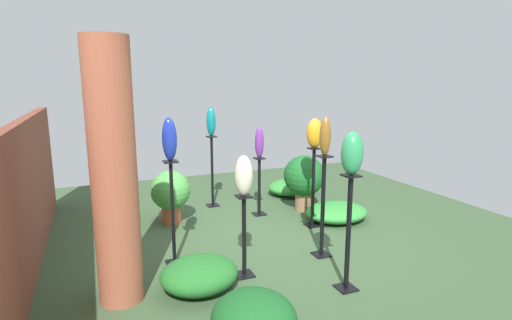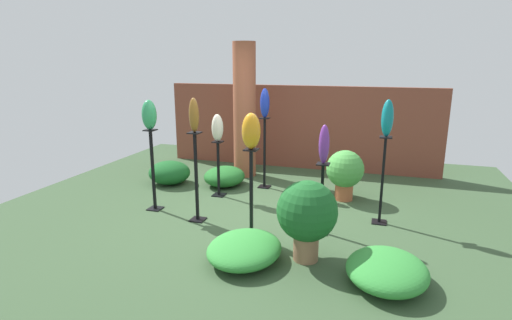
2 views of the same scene
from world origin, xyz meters
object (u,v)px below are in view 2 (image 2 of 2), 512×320
Objects in this scene: brick_pillar at (245,111)px; art_vase_cobalt at (265,103)px; art_vase_jade at (149,115)px; art_vase_violet at (324,144)px; pedestal_ivory at (218,171)px; pedestal_bronze at (196,181)px; pedestal_cobalt at (265,156)px; potted_plant_front_left at (307,214)px; pedestal_amber at (251,200)px; art_vase_ivory at (217,128)px; pedestal_teal at (382,184)px; art_vase_amber at (251,131)px; pedestal_violet at (322,202)px; pedestal_jade at (153,174)px; art_vase_bronze at (194,115)px; potted_plant_mid_left at (345,171)px; art_vase_teal at (387,118)px.

art_vase_cobalt is at bearing -47.32° from brick_pillar.
art_vase_violet is at bearing -1.90° from art_vase_jade.
pedestal_bronze is at bearing -83.37° from pedestal_ivory.
potted_plant_front_left is at bearing -63.60° from pedestal_cobalt.
pedestal_ivory is at bearing 52.18° from art_vase_jade.
art_vase_ivory is (-1.06, 1.49, 0.60)m from pedestal_amber.
pedestal_amber is 2.38× the size of art_vase_cobalt.
art_vase_amber reaches higher than pedestal_teal.
pedestal_jade is (-2.52, 0.08, 0.14)m from pedestal_violet.
pedestal_ivory is (-0.60, -0.66, -0.15)m from pedestal_cobalt.
pedestal_bronze is (0.80, -0.20, 0.02)m from pedestal_jade.
art_vase_amber is 1.00× the size of art_vase_jade.
pedestal_ivory is 1.52m from art_vase_bronze.
art_vase_cobalt reaches higher than pedestal_ivory.
pedestal_violet is 0.93m from pedestal_teal.
art_vase_violet reaches higher than pedestal_amber.
pedestal_violet is at bearing 0.00° from art_vase_violet.
pedestal_bronze is 1.01× the size of pedestal_cobalt.
pedestal_teal is 2.86× the size of art_vase_amber.
pedestal_ivory is at bearing 96.63° from art_vase_bronze.
art_vase_bronze is 2.60m from potted_plant_mid_left.
pedestal_teal is at bearing -55.28° from potted_plant_mid_left.
art_vase_ivory is (-0.60, -0.66, -0.35)m from art_vase_cobalt.
art_vase_violet is at bearing -96.74° from potted_plant_mid_left.
pedestal_amber is 1.84m from pedestal_jade.
art_vase_teal is at bearing 15.49° from pedestal_bronze.
pedestal_jade reaches higher than pedestal_amber.
potted_plant_mid_left is (0.16, 1.38, 0.06)m from pedestal_violet.
pedestal_ivory is 2.05m from potted_plant_mid_left.
art_vase_ivory reaches higher than potted_plant_mid_left.
art_vase_ivory is (-1.84, 0.96, 0.72)m from pedestal_violet.
art_vase_ivory reaches higher than pedestal_amber.
pedestal_bronze is at bearing 0.00° from art_vase_bronze.
art_vase_jade reaches higher than art_vase_amber.
art_vase_teal is at bearing 37.70° from art_vase_violet.
art_vase_jade is at bearing -171.57° from pedestal_teal.
pedestal_violet is at bearing -27.52° from pedestal_ivory.
art_vase_bronze is at bearing -83.37° from pedestal_ivory.
art_vase_ivory is at bearing 52.18° from pedestal_jade.
pedestal_bronze is 2.86× the size of art_vase_ivory.
art_vase_amber is (1.74, -0.61, 0.83)m from pedestal_jade.
pedestal_ivory is at bearing 96.63° from pedestal_bronze.
pedestal_jade is 2.66× the size of art_vase_bronze.
art_vase_teal reaches higher than potted_plant_mid_left.
art_vase_jade is (-0.69, -2.16, 0.17)m from brick_pillar.
pedestal_bronze reaches higher than potted_plant_mid_left.
art_vase_cobalt is 1.75m from potted_plant_mid_left.
art_vase_jade reaches higher than art_vase_ivory.
pedestal_cobalt is at bearing 170.60° from potted_plant_mid_left.
pedestal_jade is 2.46× the size of art_vase_cobalt.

